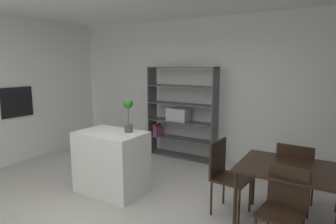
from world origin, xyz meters
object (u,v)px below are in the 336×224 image
(open_bookshelf, at_px, (180,114))
(dining_chair_island_side, at_px, (225,170))
(dining_chair_near, at_px, (284,203))
(built_in_oven, at_px, (17,102))
(kitchen_island, at_px, (112,162))
(dining_table, at_px, (291,173))
(potted_plant_on_island, at_px, (128,112))
(dining_chair_far, at_px, (295,171))

(open_bookshelf, xyz_separation_m, dining_chair_island_side, (1.58, -1.70, -0.34))
(dining_chair_near, bearing_deg, built_in_oven, -174.72)
(kitchen_island, height_order, dining_table, kitchen_island)
(potted_plant_on_island, bearing_deg, dining_chair_island_side, 6.04)
(dining_chair_near, bearing_deg, open_bookshelf, 145.84)
(potted_plant_on_island, relative_size, dining_chair_near, 0.56)
(dining_chair_far, bearing_deg, potted_plant_on_island, 17.90)
(potted_plant_on_island, height_order, dining_chair_near, potted_plant_on_island)
(built_in_oven, distance_m, potted_plant_on_island, 2.67)
(open_bookshelf, relative_size, dining_table, 1.65)
(potted_plant_on_island, distance_m, dining_chair_far, 2.40)
(dining_chair_island_side, relative_size, dining_chair_far, 1.03)
(dining_chair_far, bearing_deg, dining_table, 92.85)
(dining_chair_island_side, bearing_deg, kitchen_island, 104.46)
(built_in_oven, xyz_separation_m, open_bookshelf, (2.52, 1.92, -0.29))
(dining_chair_near, bearing_deg, kitchen_island, -176.34)
(dining_table, bearing_deg, dining_chair_near, -88.39)
(kitchen_island, distance_m, dining_chair_far, 2.57)
(potted_plant_on_island, distance_m, open_bookshelf, 1.89)
(kitchen_island, bearing_deg, built_in_oven, 178.52)
(built_in_oven, height_order, dining_chair_far, built_in_oven)
(dining_chair_island_side, distance_m, dining_chair_near, 0.94)
(dining_chair_island_side, xyz_separation_m, dining_chair_near, (0.80, -0.49, -0.03))
(potted_plant_on_island, height_order, dining_chair_far, potted_plant_on_island)
(dining_chair_far, bearing_deg, dining_chair_near, 93.41)
(open_bookshelf, distance_m, dining_table, 2.93)
(built_in_oven, xyz_separation_m, kitchen_island, (2.43, -0.06, -0.74))
(built_in_oven, relative_size, open_bookshelf, 0.33)
(kitchen_island, bearing_deg, potted_plant_on_island, 29.35)
(potted_plant_on_island, xyz_separation_m, dining_chair_island_side, (1.44, 0.15, -0.66))
(dining_table, bearing_deg, dining_chair_far, 90.50)
(open_bookshelf, bearing_deg, dining_chair_near, -42.59)
(built_in_oven, height_order, potted_plant_on_island, built_in_oven)
(kitchen_island, bearing_deg, dining_chair_near, -4.76)
(built_in_oven, distance_m, open_bookshelf, 3.18)
(open_bookshelf, xyz_separation_m, dining_chair_near, (2.38, -2.19, -0.37))
(built_in_oven, height_order, open_bookshelf, open_bookshelf)
(dining_table, distance_m, dining_chair_island_side, 0.80)
(open_bookshelf, bearing_deg, dining_table, -35.79)
(kitchen_island, height_order, dining_chair_near, kitchen_island)
(built_in_oven, relative_size, dining_chair_island_side, 0.65)
(built_in_oven, height_order, dining_table, built_in_oven)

